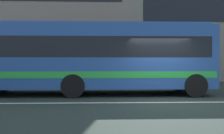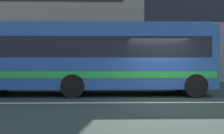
{
  "view_description": "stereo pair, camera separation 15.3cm",
  "coord_description": "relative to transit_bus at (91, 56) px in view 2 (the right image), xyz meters",
  "views": [
    {
      "loc": [
        -2.45,
        -8.91,
        1.48
      ],
      "look_at": [
        -2.03,
        2.49,
        1.28
      ],
      "focal_mm": 38.93,
      "sensor_mm": 36.0,
      "label": 1
    },
    {
      "loc": [
        -2.29,
        -8.91,
        1.48
      ],
      "look_at": [
        -2.03,
        2.49,
        1.28
      ],
      "focal_mm": 38.93,
      "sensor_mm": 36.0,
      "label": 2
    }
  ],
  "objects": [
    {
      "name": "lane_centre_line",
      "position": [
        3.03,
        -2.49,
        -1.78
      ],
      "size": [
        60.0,
        0.16,
        0.01
      ],
      "primitive_type": "cube",
      "color": "silver",
      "rests_on": "ground_plane"
    },
    {
      "name": "ground_plane",
      "position": [
        3.03,
        -2.49,
        -1.79
      ],
      "size": [
        160.0,
        160.0,
        0.0
      ],
      "primitive_type": "plane",
      "color": "#242E28"
    },
    {
      "name": "transit_bus",
      "position": [
        0.0,
        0.0,
        0.0
      ],
      "size": [
        11.07,
        2.68,
        3.24
      ],
      "color": "#254B8F",
      "rests_on": "ground_plane"
    },
    {
      "name": "apartment_block_left",
      "position": [
        -6.26,
        12.23,
        4.65
      ],
      "size": [
        18.06,
        9.81,
        12.86
      ],
      "color": "gray",
      "rests_on": "ground_plane"
    }
  ]
}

